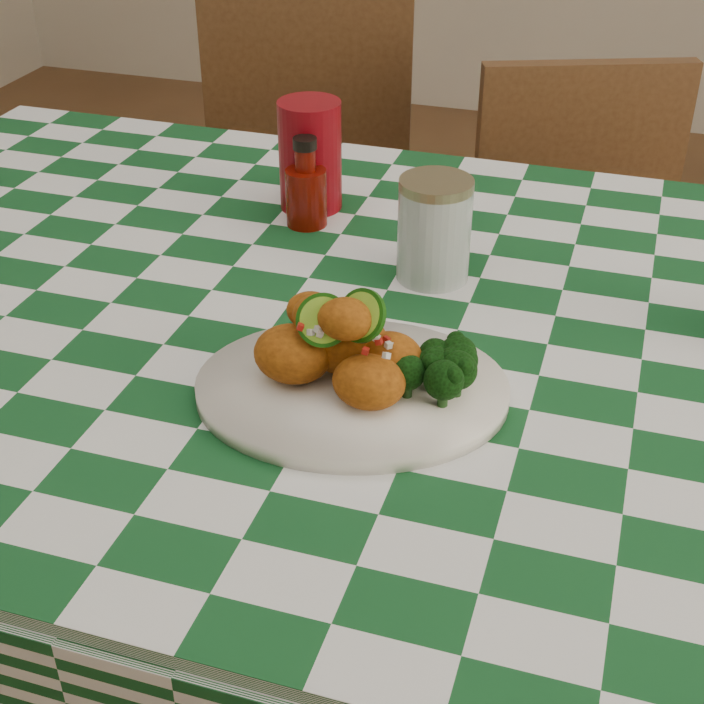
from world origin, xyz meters
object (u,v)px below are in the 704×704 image
(plate, at_px, (352,390))
(wooden_chair_left, at_px, (298,245))
(dining_table, at_px, (369,559))
(ketchup_bottle, at_px, (306,182))
(wooden_chair_right, at_px, (587,320))
(red_tumbler, at_px, (310,156))
(mason_jar, at_px, (434,230))
(fried_chicken_pile, at_px, (349,341))

(plate, xyz_separation_m, wooden_chair_left, (-0.40, 0.89, -0.32))
(plate, bearing_deg, wooden_chair_left, 113.98)
(dining_table, bearing_deg, wooden_chair_left, 116.88)
(dining_table, bearing_deg, plate, -80.68)
(ketchup_bottle, height_order, wooden_chair_left, wooden_chair_left)
(ketchup_bottle, bearing_deg, dining_table, -53.40)
(plate, height_order, wooden_chair_right, wooden_chair_right)
(plate, height_order, ketchup_bottle, ketchup_bottle)
(red_tumbler, height_order, ketchup_bottle, red_tumbler)
(mason_jar, bearing_deg, wooden_chair_left, 123.93)
(ketchup_bottle, relative_size, mason_jar, 0.96)
(dining_table, bearing_deg, wooden_chair_right, 72.04)
(ketchup_bottle, distance_m, wooden_chair_left, 0.68)
(plate, height_order, mason_jar, mason_jar)
(fried_chicken_pile, xyz_separation_m, red_tumbler, (-0.19, 0.43, 0.01))
(plate, bearing_deg, fried_chicken_pile, 180.00)
(dining_table, bearing_deg, ketchup_bottle, 126.60)
(wooden_chair_right, bearing_deg, mason_jar, -128.42)
(plate, bearing_deg, mason_jar, 86.40)
(dining_table, distance_m, plate, 0.43)
(fried_chicken_pile, relative_size, red_tumbler, 1.00)
(plate, relative_size, mason_jar, 2.48)
(dining_table, bearing_deg, fried_chicken_pile, -81.92)
(wooden_chair_left, bearing_deg, mason_jar, -68.69)
(red_tumbler, bearing_deg, plate, -65.37)
(red_tumbler, xyz_separation_m, ketchup_bottle, (0.01, -0.06, -0.01))
(wooden_chair_right, bearing_deg, wooden_chair_left, 154.00)
(ketchup_bottle, bearing_deg, plate, -63.83)
(dining_table, height_order, wooden_chair_right, wooden_chair_right)
(red_tumbler, height_order, mason_jar, red_tumbler)
(wooden_chair_left, xyz_separation_m, wooden_chair_right, (0.59, -0.05, -0.04))
(wooden_chair_left, relative_size, wooden_chair_right, 1.10)
(fried_chicken_pile, distance_m, ketchup_bottle, 0.41)
(ketchup_bottle, distance_m, mason_jar, 0.22)
(dining_table, relative_size, fried_chicken_pile, 10.86)
(wooden_chair_left, distance_m, wooden_chair_right, 0.60)
(mason_jar, bearing_deg, fried_chicken_pile, -94.34)
(red_tumbler, height_order, wooden_chair_left, wooden_chair_left)
(mason_jar, relative_size, wooden_chair_right, 0.15)
(plate, height_order, wooden_chair_left, wooden_chair_left)
(mason_jar, bearing_deg, wooden_chair_right, 72.66)
(dining_table, bearing_deg, red_tumbler, 122.47)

